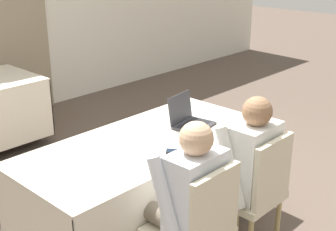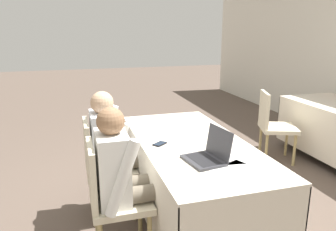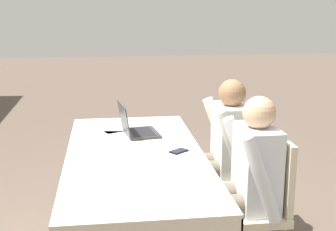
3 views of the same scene
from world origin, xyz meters
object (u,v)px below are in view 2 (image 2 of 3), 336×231
object	(u,v)px
cell_phone	(160,144)
chair_near_right	(110,195)
person_checkered_shirt	(113,146)
laptop	(208,155)
chair_far_spare	(273,123)
person_white_shirt	(124,174)
chair_near_left	(102,163)

from	to	relation	value
cell_phone	chair_near_right	xyz separation A→B (m)	(0.31, -0.46, -0.25)
person_checkered_shirt	chair_near_right	bearing A→B (deg)	170.34
laptop	chair_far_spare	size ratio (longest dim) A/B	0.37
laptop	person_white_shirt	size ratio (longest dim) A/B	0.29
laptop	chair_near_left	bearing A→B (deg)	-144.96
laptop	cell_phone	xyz separation A→B (m)	(-0.44, -0.25, -0.04)
laptop	chair_near_right	bearing A→B (deg)	-109.23
cell_phone	chair_near_left	size ratio (longest dim) A/B	0.15
person_white_shirt	cell_phone	bearing A→B (deg)	-49.14
chair_near_left	chair_near_right	size ratio (longest dim) A/B	1.00
cell_phone	person_white_shirt	bearing A→B (deg)	-86.92
chair_near_left	chair_near_right	bearing A→B (deg)	-180.00
chair_far_spare	person_checkered_shirt	world-z (taller)	person_checkered_shirt
chair_far_spare	person_white_shirt	bearing A→B (deg)	141.18
chair_far_spare	person_checkered_shirt	size ratio (longest dim) A/B	0.78
chair_near_right	chair_far_spare	size ratio (longest dim) A/B	1.00
laptop	person_white_shirt	distance (m)	0.64
laptop	chair_near_left	distance (m)	1.07
chair_near_right	chair_near_left	bearing A→B (deg)	0.00
chair_near_right	person_white_shirt	size ratio (longest dim) A/B	0.78
cell_phone	person_checkered_shirt	xyz separation A→B (m)	(-0.30, -0.36, -0.09)
laptop	chair_near_right	size ratio (longest dim) A/B	0.37
person_white_shirt	laptop	bearing A→B (deg)	-102.22
laptop	person_checkered_shirt	bearing A→B (deg)	-149.45
cell_phone	person_checkered_shirt	distance (m)	0.48
cell_phone	person_white_shirt	world-z (taller)	person_white_shirt
chair_near_right	person_checkered_shirt	bearing A→B (deg)	-9.66
cell_phone	chair_far_spare	size ratio (longest dim) A/B	0.15
chair_far_spare	chair_near_right	bearing A→B (deg)	139.99
laptop	chair_near_left	xyz separation A→B (m)	(-0.74, -0.71, -0.29)
cell_phone	chair_far_spare	xyz separation A→B (m)	(-1.00, 1.79, -0.25)
chair_near_left	cell_phone	bearing A→B (deg)	-122.96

